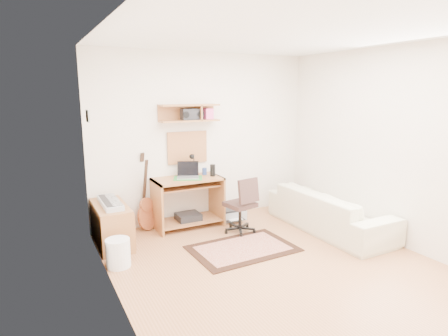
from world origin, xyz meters
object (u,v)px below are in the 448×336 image
task_chair (240,204)px  printer (229,214)px  desk (188,202)px  sofa (330,204)px  cabinet (111,225)px

task_chair → printer: size_ratio=1.83×
desk → task_chair: 0.82m
desk → sofa: sofa is taller
printer → cabinet: bearing=-173.3°
desk → printer: size_ratio=2.19×
task_chair → cabinet: 1.79m
task_chair → cabinet: (-1.74, 0.40, -0.14)m
desk → cabinet: bearing=-171.5°
task_chair → cabinet: task_chair is taller
task_chair → desk: bearing=124.1°
desk → sofa: (1.79, -1.10, 0.02)m
desk → printer: (0.71, -0.00, -0.29)m
desk → cabinet: desk is taller
cabinet → sofa: bearing=-17.3°
desk → printer: desk is taller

